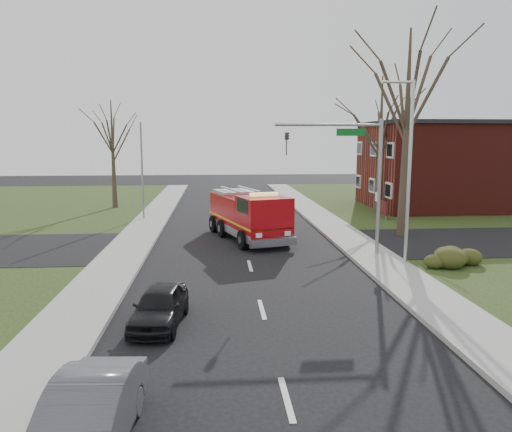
{
  "coord_description": "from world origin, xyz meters",
  "views": [
    {
      "loc": [
        -1.54,
        -22.43,
        5.83
      ],
      "look_at": [
        0.46,
        2.24,
        2.0
      ],
      "focal_mm": 35.0,
      "sensor_mm": 36.0,
      "label": 1
    }
  ],
  "objects": [
    {
      "name": "sidewalk_left",
      "position": [
        -6.2,
        0.0,
        0.07
      ],
      "size": [
        2.4,
        80.0,
        0.15
      ],
      "primitive_type": "cube",
      "color": "#9A9A95",
      "rests_on": "ground"
    },
    {
      "name": "fire_engine",
      "position": [
        0.36,
        6.2,
        1.35
      ],
      "size": [
        4.59,
        7.84,
        2.99
      ],
      "rotation": [
        0.0,
        0.0,
        0.29
      ],
      "color": "#A2070F",
      "rests_on": "ground"
    },
    {
      "name": "streetlight_pole",
      "position": [
        7.14,
        -0.5,
        4.55
      ],
      "size": [
        1.48,
        0.16,
        8.4
      ],
      "color": "#B7BABF",
      "rests_on": "ground"
    },
    {
      "name": "bare_tree_far",
      "position": [
        11.0,
        15.0,
        6.49
      ],
      "size": [
        5.25,
        5.25,
        10.5
      ],
      "color": "#31261D",
      "rests_on": "ground"
    },
    {
      "name": "bare_tree_left",
      "position": [
        -10.0,
        20.0,
        5.56
      ],
      "size": [
        4.5,
        4.5,
        9.0
      ],
      "color": "#31261D",
      "rests_on": "ground"
    },
    {
      "name": "traffic_signal_mast",
      "position": [
        5.21,
        1.5,
        4.71
      ],
      "size": [
        5.29,
        0.18,
        6.8
      ],
      "color": "gray",
      "rests_on": "ground"
    },
    {
      "name": "parked_car_gray",
      "position": [
        -3.99,
        -13.6,
        0.68
      ],
      "size": [
        1.73,
        4.24,
        1.37
      ],
      "primitive_type": "imported",
      "rotation": [
        0.0,
        0.0,
        -0.07
      ],
      "color": "#505156",
      "rests_on": "ground"
    },
    {
      "name": "sidewalk_right",
      "position": [
        6.2,
        0.0,
        0.07
      ],
      "size": [
        2.4,
        80.0,
        0.15
      ],
      "primitive_type": "cube",
      "color": "#9A9A95",
      "rests_on": "ground"
    },
    {
      "name": "ground",
      "position": [
        0.0,
        0.0,
        0.0
      ],
      "size": [
        120.0,
        120.0,
        0.0
      ],
      "primitive_type": "plane",
      "color": "black",
      "rests_on": "ground"
    },
    {
      "name": "parked_car_maroon",
      "position": [
        -3.35,
        -7.13,
        0.61
      ],
      "size": [
        1.86,
        3.75,
        1.23
      ],
      "primitive_type": "imported",
      "rotation": [
        0.0,
        0.0,
        -0.12
      ],
      "color": "black",
      "rests_on": "ground"
    },
    {
      "name": "hedge_corner",
      "position": [
        9.0,
        -1.0,
        0.58
      ],
      "size": [
        2.8,
        2.0,
        0.9
      ],
      "primitive_type": "ellipsoid",
      "color": "#2B3312",
      "rests_on": "lawn_right"
    },
    {
      "name": "utility_pole_far",
      "position": [
        -6.8,
        14.0,
        3.5
      ],
      "size": [
        0.14,
        0.14,
        7.0
      ],
      "primitive_type": "cylinder",
      "color": "gray",
      "rests_on": "ground"
    },
    {
      "name": "brick_building",
      "position": [
        19.0,
        18.0,
        3.66
      ],
      "size": [
        15.4,
        10.4,
        7.25
      ],
      "color": "maroon",
      "rests_on": "ground"
    },
    {
      "name": "health_center_sign",
      "position": [
        10.5,
        12.5,
        0.88
      ],
      "size": [
        0.12,
        2.0,
        1.4
      ],
      "color": "#4D1216",
      "rests_on": "ground"
    },
    {
      "name": "bare_tree_near",
      "position": [
        9.5,
        6.0,
        7.41
      ],
      "size": [
        6.0,
        6.0,
        12.0
      ],
      "color": "#31261D",
      "rests_on": "ground"
    }
  ]
}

